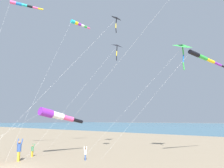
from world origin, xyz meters
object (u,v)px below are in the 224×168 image
Objects in this scene: kite_delta_long_streamer_right at (116,19)px; kite_delta_red_high_left at (183,46)px; kite_windsock_striped_overhead at (22,5)px; kite_delta_purple_drifting at (117,46)px; person_adult_flyer at (19,149)px; person_child_green_jacket at (85,153)px; kite_windsock_magenta_far_left at (205,58)px; person_child_grey_jacket at (32,150)px; kite_windsock_yellow_midlevel at (78,24)px; kite_windsock_white_trailing at (56,115)px.

kite_delta_red_high_left is at bearing 147.89° from kite_delta_long_streamer_right.
kite_delta_purple_drifting is (-11.81, 4.72, -3.32)m from kite_windsock_striped_overhead.
person_adult_flyer is at bearing 3.88° from kite_delta_purple_drifting.
person_child_green_jacket is 0.10× the size of kite_delta_red_high_left.
kite_windsock_striped_overhead is 19.56m from kite_delta_red_high_left.
person_child_grey_jacket is at bearing -49.40° from kite_windsock_magenta_far_left.
kite_delta_purple_drifting reaches higher than kite_windsock_magenta_far_left.
kite_delta_long_streamer_right is 8.19m from kite_delta_purple_drifting.
kite_windsock_yellow_midlevel is 1.24× the size of kite_windsock_white_trailing.
person_adult_flyer is 0.11× the size of kite_windsock_yellow_midlevel.
kite_windsock_magenta_far_left is 0.95× the size of kite_delta_red_high_left.
person_child_green_jacket is at bearing -24.96° from kite_delta_red_high_left.
kite_windsock_white_trailing is 13.64m from kite_delta_purple_drifting.
kite_windsock_striped_overhead reaches higher than person_child_green_jacket.
person_adult_flyer is 19.86m from kite_delta_red_high_left.
kite_windsock_magenta_far_left is (-11.03, 12.86, 8.91)m from person_child_grey_jacket.
person_child_green_jacket is 5.71m from person_child_grey_jacket.
kite_windsock_striped_overhead is at bearing -90.28° from person_child_grey_jacket.
person_adult_flyer is 19.35m from kite_windsock_magenta_far_left.
person_child_green_jacket is 0.08× the size of kite_delta_long_streamer_right.
person_child_green_jacket is 19.55m from kite_windsock_yellow_midlevel.
kite_delta_purple_drifting is at bearing -176.12° from person_adult_flyer.
kite_delta_purple_drifting is (-11.83, 0.51, 13.15)m from person_child_grey_jacket.
person_child_grey_jacket is 17.70m from kite_delta_purple_drifting.
kite_windsock_striped_overhead is 1.50× the size of kite_windsock_magenta_far_left.
kite_windsock_yellow_midlevel is 1.22× the size of kite_delta_purple_drifting.
kite_delta_red_high_left is at bearing 155.04° from person_child_green_jacket.
kite_windsock_striped_overhead reaches higher than kite_delta_purple_drifting.
kite_windsock_white_trailing is (-2.38, 0.25, 3.32)m from person_child_grey_jacket.
person_child_grey_jacket is 16.99m from kite_windsock_striped_overhead.
kite_windsock_magenta_far_left is at bearing 86.26° from kite_delta_purple_drifting.
kite_windsock_yellow_midlevel is at bearing -146.03° from kite_windsock_white_trailing.
person_child_grey_jacket is at bearing 89.72° from kite_windsock_striped_overhead.
person_adult_flyer is 5.46m from kite_windsock_white_trailing.
person_child_green_jacket is at bearing 26.26° from kite_delta_purple_drifting.
kite_delta_purple_drifting is at bearing -93.74° from kite_windsock_magenta_far_left.
kite_delta_red_high_left is (-14.34, 8.58, 10.72)m from person_adult_flyer.
kite_windsock_white_trailing is at bearing 117.86° from kite_windsock_striped_overhead.
kite_windsock_striped_overhead reaches higher than kite_delta_long_streamer_right.
kite_delta_red_high_left is at bearing -114.19° from kite_windsock_magenta_far_left.
kite_delta_purple_drifting is at bearing 178.46° from kite_windsock_white_trailing.
kite_windsock_yellow_midlevel is 15.19m from kite_delta_red_high_left.
kite_windsock_yellow_midlevel is at bearing -104.07° from kite_delta_long_streamer_right.
person_child_grey_jacket is 0.09× the size of kite_windsock_white_trailing.
kite_delta_red_high_left is (-6.65, 4.18, -2.38)m from kite_delta_long_streamer_right.
kite_windsock_white_trailing reaches higher than person_child_grey_jacket.
kite_delta_red_high_left is at bearing 92.78° from kite_delta_purple_drifting.
kite_windsock_white_trailing is at bearing -55.56° from kite_windsock_magenta_far_left.
person_child_green_jacket is at bearing -9.03° from kite_delta_long_streamer_right.
kite_windsock_striped_overhead is 11.92m from kite_delta_long_streamer_right.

